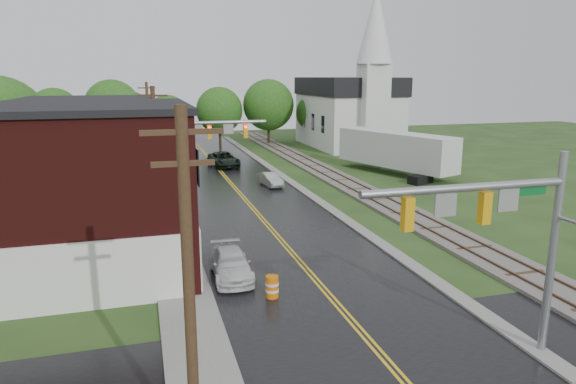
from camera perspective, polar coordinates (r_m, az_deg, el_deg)
name	(u,v)px	position (r m, az deg, el deg)	size (l,w,h in m)	color
main_road	(239,193)	(43.23, -5.43, -0.11)	(10.00, 90.00, 0.02)	black
cross_road	(399,376)	(18.21, 12.27, -19.35)	(60.00, 9.00, 0.02)	black
curb_right	(285,178)	(49.19, -0.33, 1.53)	(0.80, 70.00, 0.12)	gray
sidewalk_left	(167,213)	(37.72, -13.30, -2.32)	(2.40, 50.00, 0.12)	gray
brick_building	(40,192)	(27.43, -25.81, 0.03)	(14.30, 10.30, 8.30)	#40100D
yellow_house	(93,170)	(38.13, -20.84, 2.28)	(8.00, 7.00, 6.40)	tan
darkred_building	(115,163)	(47.09, -18.71, 3.06)	(7.00, 6.00, 4.40)	#3F0F0C
church	(351,104)	(70.91, 7.04, 9.64)	(10.40, 18.40, 20.00)	silver
railroad	(330,175)	(50.59, 4.69, 1.92)	(3.20, 80.00, 0.30)	#59544C
traffic_signal_near	(503,222)	(18.07, 22.79, -3.10)	(7.34, 0.30, 7.20)	gray
traffic_signal_far	(200,139)	(38.95, -9.80, 5.77)	(7.34, 0.43, 7.20)	gray
utility_pole_a	(189,289)	(12.47, -10.95, -10.50)	(1.80, 0.28, 9.00)	#382616
utility_pole_b	(156,154)	(33.81, -14.45, 4.08)	(1.80, 0.28, 9.00)	#382616
utility_pole_c	(149,124)	(55.67, -15.22, 7.31)	(1.80, 0.28, 9.00)	#382616
tree_left_b	(0,128)	(44.69, -29.33, 6.17)	(7.60, 7.60, 9.69)	black
tree_left_c	(71,132)	(51.96, -22.94, 6.16)	(6.00, 6.00, 7.65)	black
tree_left_e	(128,122)	(57.55, -17.32, 7.44)	(6.40, 6.40, 8.16)	black
suv_dark	(224,160)	(55.83, -7.14, 3.59)	(2.59, 5.62, 1.56)	black
sedan_silver	(270,180)	(45.65, -1.97, 1.39)	(1.25, 3.57, 1.18)	#9F9FA3
pickup_white	(231,265)	(25.31, -6.37, -8.02)	(1.80, 4.43, 1.29)	silver
semi_trailer	(396,150)	(52.16, 11.87, 4.63)	(7.27, 13.64, 4.16)	black
construction_barrel	(272,287)	(23.02, -1.78, -10.49)	(0.57, 0.57, 1.01)	#D66809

